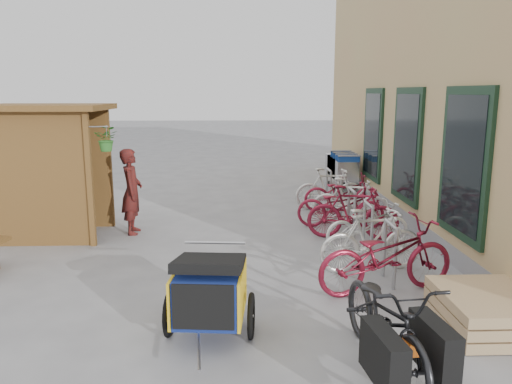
{
  "coord_description": "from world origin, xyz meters",
  "views": [
    {
      "loc": [
        0.24,
        -6.52,
        2.62
      ],
      "look_at": [
        0.5,
        1.5,
        1.0
      ],
      "focal_mm": 35.0,
      "sensor_mm": 36.0,
      "label": 1
    }
  ],
  "objects_px": {
    "bike_1": "(372,240)",
    "bike_7": "(330,189)",
    "cargo_bike": "(387,322)",
    "person_kiosk": "(132,191)",
    "bike_5": "(350,201)",
    "shopping_carts": "(341,167)",
    "bike_6": "(342,193)",
    "bike_3": "(353,212)",
    "kiosk": "(43,152)",
    "child_trailer": "(210,290)",
    "bike_2": "(368,225)",
    "bike_4": "(340,206)",
    "bike_0": "(386,256)",
    "pallet_stack": "(487,311)"
  },
  "relations": [
    {
      "from": "bike_1",
      "to": "bike_7",
      "type": "distance_m",
      "value": 4.01
    },
    {
      "from": "cargo_bike",
      "to": "person_kiosk",
      "type": "bearing_deg",
      "value": 117.95
    },
    {
      "from": "person_kiosk",
      "to": "bike_5",
      "type": "relative_size",
      "value": 1.04
    },
    {
      "from": "cargo_bike",
      "to": "person_kiosk",
      "type": "height_order",
      "value": "person_kiosk"
    },
    {
      "from": "shopping_carts",
      "to": "cargo_bike",
      "type": "bearing_deg",
      "value": -98.7
    },
    {
      "from": "person_kiosk",
      "to": "bike_6",
      "type": "bearing_deg",
      "value": -74.6
    },
    {
      "from": "shopping_carts",
      "to": "bike_3",
      "type": "relative_size",
      "value": 1.2
    },
    {
      "from": "bike_1",
      "to": "bike_3",
      "type": "bearing_deg",
      "value": -13.07
    },
    {
      "from": "kiosk",
      "to": "child_trailer",
      "type": "bearing_deg",
      "value": -51.02
    },
    {
      "from": "shopping_carts",
      "to": "bike_3",
      "type": "height_order",
      "value": "shopping_carts"
    },
    {
      "from": "child_trailer",
      "to": "bike_1",
      "type": "height_order",
      "value": "bike_1"
    },
    {
      "from": "child_trailer",
      "to": "bike_6",
      "type": "relative_size",
      "value": 0.99
    },
    {
      "from": "bike_7",
      "to": "cargo_bike",
      "type": "bearing_deg",
      "value": 171.03
    },
    {
      "from": "bike_2",
      "to": "bike_6",
      "type": "relative_size",
      "value": 0.92
    },
    {
      "from": "kiosk",
      "to": "bike_6",
      "type": "height_order",
      "value": "kiosk"
    },
    {
      "from": "kiosk",
      "to": "bike_4",
      "type": "relative_size",
      "value": 1.49
    },
    {
      "from": "shopping_carts",
      "to": "person_kiosk",
      "type": "height_order",
      "value": "person_kiosk"
    },
    {
      "from": "bike_4",
      "to": "kiosk",
      "type": "bearing_deg",
      "value": 103.93
    },
    {
      "from": "kiosk",
      "to": "bike_7",
      "type": "xyz_separation_m",
      "value": [
        5.54,
        1.99,
        -1.08
      ]
    },
    {
      "from": "person_kiosk",
      "to": "bike_4",
      "type": "distance_m",
      "value": 3.98
    },
    {
      "from": "bike_4",
      "to": "bike_5",
      "type": "height_order",
      "value": "bike_5"
    },
    {
      "from": "cargo_bike",
      "to": "bike_5",
      "type": "height_order",
      "value": "cargo_bike"
    },
    {
      "from": "bike_0",
      "to": "bike_6",
      "type": "xyz_separation_m",
      "value": [
        0.33,
        4.48,
        -0.07
      ]
    },
    {
      "from": "bike_0",
      "to": "bike_4",
      "type": "height_order",
      "value": "bike_0"
    },
    {
      "from": "shopping_carts",
      "to": "bike_2",
      "type": "bearing_deg",
      "value": -96.51
    },
    {
      "from": "shopping_carts",
      "to": "bike_7",
      "type": "height_order",
      "value": "shopping_carts"
    },
    {
      "from": "bike_0",
      "to": "bike_4",
      "type": "bearing_deg",
      "value": -13.8
    },
    {
      "from": "bike_0",
      "to": "bike_3",
      "type": "relative_size",
      "value": 1.17
    },
    {
      "from": "bike_3",
      "to": "bike_4",
      "type": "distance_m",
      "value": 0.74
    },
    {
      "from": "bike_1",
      "to": "kiosk",
      "type": "bearing_deg",
      "value": 59.91
    },
    {
      "from": "bike_5",
      "to": "bike_7",
      "type": "relative_size",
      "value": 0.98
    },
    {
      "from": "child_trailer",
      "to": "cargo_bike",
      "type": "distance_m",
      "value": 1.87
    },
    {
      "from": "kiosk",
      "to": "bike_0",
      "type": "distance_m",
      "value": 6.2
    },
    {
      "from": "kiosk",
      "to": "bike_4",
      "type": "height_order",
      "value": "kiosk"
    },
    {
      "from": "bike_3",
      "to": "bike_5",
      "type": "distance_m",
      "value": 1.11
    },
    {
      "from": "bike_0",
      "to": "bike_4",
      "type": "xyz_separation_m",
      "value": [
        0.03,
        3.19,
        -0.06
      ]
    },
    {
      "from": "shopping_carts",
      "to": "cargo_bike",
      "type": "relative_size",
      "value": 1.01
    },
    {
      "from": "bike_1",
      "to": "bike_7",
      "type": "relative_size",
      "value": 1.02
    },
    {
      "from": "shopping_carts",
      "to": "bike_0",
      "type": "height_order",
      "value": "shopping_carts"
    },
    {
      "from": "bike_0",
      "to": "bike_1",
      "type": "xyz_separation_m",
      "value": [
        0.01,
        0.79,
        -0.02
      ]
    },
    {
      "from": "bike_5",
      "to": "bike_2",
      "type": "bearing_deg",
      "value": -166.38
    },
    {
      "from": "kiosk",
      "to": "bike_3",
      "type": "bearing_deg",
      "value": -3.69
    },
    {
      "from": "bike_1",
      "to": "child_trailer",
      "type": "bearing_deg",
      "value": 120.46
    },
    {
      "from": "shopping_carts",
      "to": "child_trailer",
      "type": "distance_m",
      "value": 8.87
    },
    {
      "from": "bike_7",
      "to": "bike_4",
      "type": "bearing_deg",
      "value": 173.97
    },
    {
      "from": "person_kiosk",
      "to": "bike_1",
      "type": "relative_size",
      "value": 1.0
    },
    {
      "from": "pallet_stack",
      "to": "bike_7",
      "type": "relative_size",
      "value": 0.77
    },
    {
      "from": "cargo_bike",
      "to": "bike_5",
      "type": "xyz_separation_m",
      "value": [
        0.85,
        5.43,
        -0.03
      ]
    },
    {
      "from": "person_kiosk",
      "to": "bike_1",
      "type": "distance_m",
      "value": 4.51
    },
    {
      "from": "kiosk",
      "to": "pallet_stack",
      "type": "distance_m",
      "value": 7.5
    }
  ]
}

